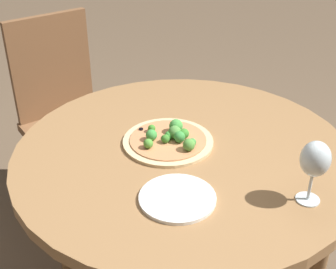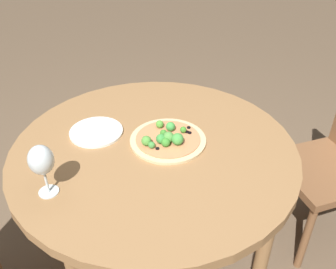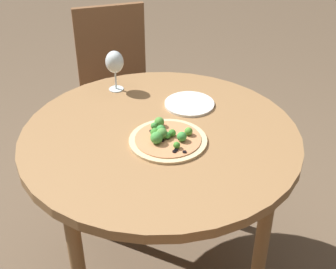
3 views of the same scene
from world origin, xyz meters
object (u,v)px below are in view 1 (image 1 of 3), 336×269
chair (66,113)px  wine_glass (315,160)px  pizza (169,139)px  plate_near (177,198)px

chair → wine_glass: (-0.22, 1.26, 0.39)m
pizza → wine_glass: size_ratio=1.59×
pizza → plate_near: bearing=63.6°
chair → plate_near: bearing=-98.2°
chair → plate_near: (0.06, 1.09, 0.28)m
wine_glass → plate_near: 0.36m
wine_glass → plate_near: wine_glass is taller
chair → wine_glass: bearing=-84.8°
plate_near → wine_glass: bearing=149.1°
chair → pizza: (-0.06, 0.85, 0.29)m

